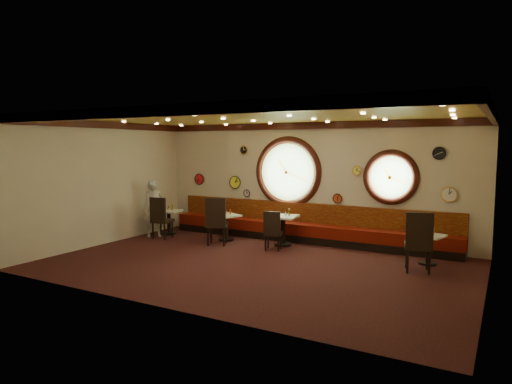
% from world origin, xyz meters
% --- Properties ---
extents(floor, '(9.00, 6.00, 0.00)m').
position_xyz_m(floor, '(0.00, 0.00, 0.00)').
color(floor, black).
rests_on(floor, ground).
extents(ceiling, '(9.00, 6.00, 0.02)m').
position_xyz_m(ceiling, '(0.00, 0.00, 3.20)').
color(ceiling, gold).
rests_on(ceiling, wall_back).
extents(wall_back, '(9.00, 0.02, 3.20)m').
position_xyz_m(wall_back, '(0.00, 3.00, 1.60)').
color(wall_back, beige).
rests_on(wall_back, floor).
extents(wall_front, '(9.00, 0.02, 3.20)m').
position_xyz_m(wall_front, '(0.00, -3.00, 1.60)').
color(wall_front, beige).
rests_on(wall_front, floor).
extents(wall_left, '(0.02, 6.00, 3.20)m').
position_xyz_m(wall_left, '(-4.50, 0.00, 1.60)').
color(wall_left, beige).
rests_on(wall_left, floor).
extents(wall_right, '(0.02, 6.00, 3.20)m').
position_xyz_m(wall_right, '(4.50, 0.00, 1.60)').
color(wall_right, beige).
rests_on(wall_right, floor).
extents(molding_back, '(9.00, 0.10, 0.18)m').
position_xyz_m(molding_back, '(0.00, 2.95, 3.11)').
color(molding_back, '#331009').
rests_on(molding_back, wall_back).
extents(molding_front, '(9.00, 0.10, 0.18)m').
position_xyz_m(molding_front, '(0.00, -2.95, 3.11)').
color(molding_front, '#331009').
rests_on(molding_front, wall_back).
extents(molding_left, '(0.10, 6.00, 0.18)m').
position_xyz_m(molding_left, '(-4.45, 0.00, 3.11)').
color(molding_left, '#331009').
rests_on(molding_left, wall_back).
extents(molding_right, '(0.10, 6.00, 0.18)m').
position_xyz_m(molding_right, '(4.45, 0.00, 3.11)').
color(molding_right, '#331009').
rests_on(molding_right, wall_back).
extents(banquette_base, '(8.00, 0.55, 0.20)m').
position_xyz_m(banquette_base, '(0.00, 2.72, 0.10)').
color(banquette_base, black).
rests_on(banquette_base, floor).
extents(banquette_seat, '(8.00, 0.55, 0.30)m').
position_xyz_m(banquette_seat, '(0.00, 2.72, 0.35)').
color(banquette_seat, '#5C0F07').
rests_on(banquette_seat, banquette_base).
extents(banquette_back, '(8.00, 0.10, 0.55)m').
position_xyz_m(banquette_back, '(0.00, 2.94, 0.75)').
color(banquette_back, '#5B0907').
rests_on(banquette_back, wall_back).
extents(porthole_left_glass, '(1.66, 0.02, 1.66)m').
position_xyz_m(porthole_left_glass, '(-0.60, 3.00, 1.85)').
color(porthole_left_glass, '#9CD47F').
rests_on(porthole_left_glass, wall_back).
extents(porthole_left_frame, '(1.98, 0.18, 1.98)m').
position_xyz_m(porthole_left_frame, '(-0.60, 2.98, 1.85)').
color(porthole_left_frame, '#331009').
rests_on(porthole_left_frame, wall_back).
extents(porthole_left_ring, '(1.61, 0.03, 1.61)m').
position_xyz_m(porthole_left_ring, '(-0.60, 2.95, 1.85)').
color(porthole_left_ring, gold).
rests_on(porthole_left_ring, wall_back).
extents(porthole_right_glass, '(1.10, 0.02, 1.10)m').
position_xyz_m(porthole_right_glass, '(2.20, 3.00, 1.80)').
color(porthole_right_glass, '#9CD47F').
rests_on(porthole_right_glass, wall_back).
extents(porthole_right_frame, '(1.38, 0.18, 1.38)m').
position_xyz_m(porthole_right_frame, '(2.20, 2.98, 1.80)').
color(porthole_right_frame, '#331009').
rests_on(porthole_right_frame, wall_back).
extents(porthole_right_ring, '(1.09, 0.03, 1.09)m').
position_xyz_m(porthole_right_ring, '(2.20, 2.95, 1.80)').
color(porthole_right_ring, gold).
rests_on(porthole_right_ring, wall_back).
extents(wall_clock_0, '(0.20, 0.03, 0.20)m').
position_xyz_m(wall_clock_0, '(-1.90, 2.96, 1.20)').
color(wall_clock_0, silver).
rests_on(wall_clock_0, wall_back).
extents(wall_clock_1, '(0.22, 0.03, 0.22)m').
position_xyz_m(wall_clock_1, '(1.35, 2.96, 1.95)').
color(wall_clock_1, '#F5FA53').
rests_on(wall_clock_1, wall_back).
extents(wall_clock_2, '(0.36, 0.03, 0.36)m').
position_xyz_m(wall_clock_2, '(-2.30, 2.96, 1.50)').
color(wall_clock_2, yellow).
rests_on(wall_clock_2, wall_back).
extents(wall_clock_3, '(0.24, 0.03, 0.24)m').
position_xyz_m(wall_clock_3, '(0.85, 2.96, 1.20)').
color(wall_clock_3, '#D64319').
rests_on(wall_clock_3, wall_back).
extents(wall_clock_4, '(0.34, 0.03, 0.34)m').
position_xyz_m(wall_clock_4, '(3.55, 2.96, 1.45)').
color(wall_clock_4, white).
rests_on(wall_clock_4, wall_back).
extents(wall_clock_5, '(0.24, 0.03, 0.24)m').
position_xyz_m(wall_clock_5, '(-2.00, 2.96, 2.45)').
color(wall_clock_5, black).
rests_on(wall_clock_5, wall_back).
extents(wall_clock_6, '(0.28, 0.03, 0.28)m').
position_xyz_m(wall_clock_6, '(3.30, 2.96, 2.40)').
color(wall_clock_6, black).
rests_on(wall_clock_6, wall_back).
extents(wall_clock_7, '(0.32, 0.03, 0.32)m').
position_xyz_m(wall_clock_7, '(-3.60, 2.96, 1.55)').
color(wall_clock_7, red).
rests_on(wall_clock_7, wall_back).
extents(table_a, '(0.77, 0.77, 0.70)m').
position_xyz_m(table_a, '(-3.88, 1.83, 0.44)').
color(table_a, black).
rests_on(table_a, floor).
extents(table_b, '(0.84, 0.84, 0.71)m').
position_xyz_m(table_b, '(-1.92, 1.87, 0.45)').
color(table_b, black).
rests_on(table_b, floor).
extents(table_c, '(0.80, 0.80, 0.78)m').
position_xyz_m(table_c, '(-0.29, 2.04, 0.49)').
color(table_c, black).
rests_on(table_c, floor).
extents(table_d, '(0.73, 0.73, 0.66)m').
position_xyz_m(table_d, '(3.29, 1.86, 0.42)').
color(table_d, black).
rests_on(table_d, floor).
extents(chair_a, '(0.54, 0.54, 0.72)m').
position_xyz_m(chair_a, '(-3.64, 1.17, 0.66)').
color(chair_a, black).
rests_on(chair_a, floor).
extents(chair_b, '(0.69, 0.69, 0.77)m').
position_xyz_m(chair_b, '(-1.80, 1.21, 0.72)').
color(chair_b, black).
rests_on(chair_b, floor).
extents(chair_c, '(0.51, 0.51, 0.61)m').
position_xyz_m(chair_c, '(-0.27, 1.40, 0.56)').
color(chair_c, black).
rests_on(chair_c, floor).
extents(chair_d, '(0.63, 0.63, 0.78)m').
position_xyz_m(chair_d, '(3.22, 1.06, 0.72)').
color(chair_d, black).
rests_on(chair_d, floor).
extents(condiment_a_salt, '(0.04, 0.04, 0.10)m').
position_xyz_m(condiment_a_salt, '(-3.97, 1.91, 0.75)').
color(condiment_a_salt, silver).
rests_on(condiment_a_salt, table_a).
extents(condiment_b_salt, '(0.03, 0.03, 0.09)m').
position_xyz_m(condiment_b_salt, '(-1.96, 1.95, 0.76)').
color(condiment_b_salt, silver).
rests_on(condiment_b_salt, table_b).
extents(condiment_c_salt, '(0.03, 0.03, 0.09)m').
position_xyz_m(condiment_c_salt, '(-0.42, 2.12, 0.83)').
color(condiment_c_salt, silver).
rests_on(condiment_c_salt, table_c).
extents(condiment_d_salt, '(0.03, 0.03, 0.09)m').
position_xyz_m(condiment_d_salt, '(3.21, 1.94, 0.71)').
color(condiment_d_salt, silver).
rests_on(condiment_d_salt, table_d).
extents(condiment_a_pepper, '(0.03, 0.03, 0.09)m').
position_xyz_m(condiment_a_pepper, '(-3.87, 1.75, 0.74)').
color(condiment_a_pepper, silver).
rests_on(condiment_a_pepper, table_a).
extents(condiment_b_pepper, '(0.04, 0.04, 0.10)m').
position_xyz_m(condiment_b_pepper, '(-1.96, 1.86, 0.76)').
color(condiment_b_pepper, silver).
rests_on(condiment_b_pepper, table_b).
extents(condiment_c_pepper, '(0.04, 0.04, 0.11)m').
position_xyz_m(condiment_c_pepper, '(-0.22, 2.06, 0.84)').
color(condiment_c_pepper, silver).
rests_on(condiment_c_pepper, table_c).
extents(condiment_d_pepper, '(0.03, 0.03, 0.09)m').
position_xyz_m(condiment_d_pepper, '(3.30, 1.85, 0.71)').
color(condiment_d_pepper, silver).
rests_on(condiment_d_pepper, table_d).
extents(condiment_a_bottle, '(0.05, 0.05, 0.16)m').
position_xyz_m(condiment_a_bottle, '(-3.80, 1.87, 0.78)').
color(condiment_a_bottle, gold).
rests_on(condiment_a_bottle, table_a).
extents(condiment_b_bottle, '(0.05, 0.05, 0.15)m').
position_xyz_m(condiment_b_bottle, '(-1.86, 1.97, 0.79)').
color(condiment_b_bottle, orange).
rests_on(condiment_b_bottle, table_b).
extents(condiment_c_bottle, '(0.05, 0.05, 0.17)m').
position_xyz_m(condiment_c_bottle, '(-0.16, 2.14, 0.87)').
color(condiment_c_bottle, gold).
rests_on(condiment_c_bottle, table_c).
extents(condiment_d_bottle, '(0.05, 0.05, 0.17)m').
position_xyz_m(condiment_d_bottle, '(3.38, 1.93, 0.75)').
color(condiment_d_bottle, gold).
rests_on(condiment_d_bottle, table_d).
extents(waiter, '(0.67, 0.70, 1.62)m').
position_xyz_m(waiter, '(-4.00, 1.34, 0.81)').
color(waiter, silver).
rests_on(waiter, floor).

